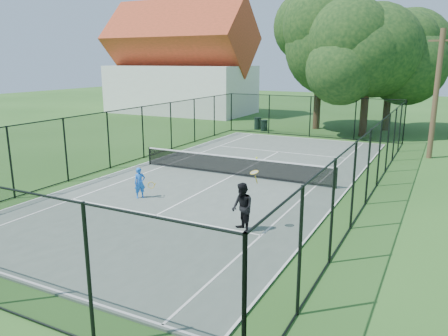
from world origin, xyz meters
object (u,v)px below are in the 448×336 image
at_px(trash_bin_right, 264,125).
at_px(utility_pole, 436,94).
at_px(tennis_net, 233,165).
at_px(trash_bin_left, 258,123).
at_px(player_black, 242,208).
at_px(player_blue, 140,183).

xyz_separation_m(trash_bin_right, utility_pole, (12.39, -5.06, 3.24)).
height_order(tennis_net, utility_pole, utility_pole).
bearing_deg(trash_bin_right, trash_bin_left, 145.47).
bearing_deg(trash_bin_left, player_black, -68.44).
relative_size(trash_bin_left, trash_bin_right, 1.11).
bearing_deg(tennis_net, trash_bin_right, 106.12).
bearing_deg(player_blue, utility_pole, 54.00).
height_order(utility_pole, player_black, utility_pole).
relative_size(trash_bin_right, utility_pole, 0.12).
bearing_deg(trash_bin_left, tennis_net, -71.56).
height_order(tennis_net, player_black, player_black).
distance_m(utility_pole, player_blue, 17.50).
distance_m(trash_bin_right, utility_pole, 13.77).
bearing_deg(player_blue, trash_bin_right, 96.75).
bearing_deg(utility_pole, player_blue, -126.00).
bearing_deg(utility_pole, trash_bin_left, 156.94).
relative_size(trash_bin_left, player_blue, 0.78).
relative_size(trash_bin_left, utility_pole, 0.13).
distance_m(utility_pole, player_black, 16.37).
distance_m(trash_bin_left, player_black, 22.56).
height_order(trash_bin_right, utility_pole, utility_pole).
distance_m(player_blue, player_black, 5.42).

